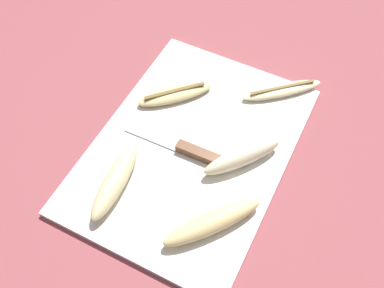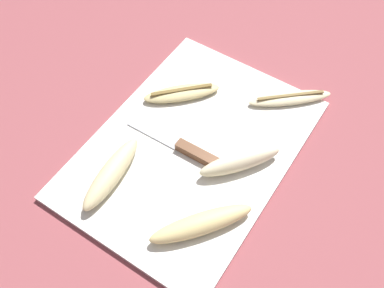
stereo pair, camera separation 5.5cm
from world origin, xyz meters
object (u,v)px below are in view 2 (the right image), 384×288
banana_bright_far (240,161)px  banana_golden_short (201,224)px  knife (190,150)px  banana_spotted_left (182,93)px  banana_cream_curved (290,98)px  banana_soft_right (111,173)px

banana_bright_far → banana_golden_short: (-0.14, -0.01, -0.00)m
knife → banana_spotted_left: (0.11, 0.09, 0.00)m
knife → banana_golden_short: 0.16m
banana_cream_curved → banana_bright_far: size_ratio=1.04×
banana_golden_short → banana_soft_right: 0.19m
banana_soft_right → banana_spotted_left: size_ratio=1.21×
banana_bright_far → banana_spotted_left: size_ratio=1.03×
banana_cream_curved → banana_soft_right: banana_soft_right is taller
banana_bright_far → banana_golden_short: 0.14m
banana_bright_far → knife: bearing=104.3°
banana_soft_right → banana_spotted_left: bearing=0.9°
knife → banana_bright_far: size_ratio=1.41×
knife → banana_bright_far: banana_bright_far is taller
knife → banana_cream_curved: banana_cream_curved is taller
banana_bright_far → banana_spotted_left: 0.21m
banana_cream_curved → banana_bright_far: bearing=177.9°
banana_cream_curved → banana_soft_right: bearing=151.2°
knife → banana_bright_far: (0.02, -0.10, 0.01)m
banana_golden_short → banana_spotted_left: bearing=40.5°
banana_bright_far → banana_spotted_left: (0.09, 0.19, -0.01)m
knife → banana_soft_right: banana_soft_right is taller
banana_golden_short → knife: bearing=40.8°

